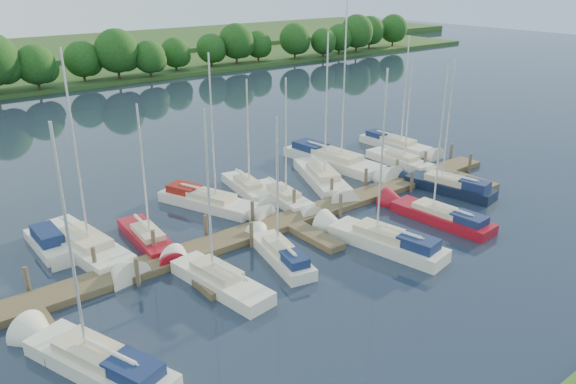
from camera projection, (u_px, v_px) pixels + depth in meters
ground at (376, 272)px, 30.69m from camera, size 260.00×260.00×0.00m
dock at (293, 225)px, 35.96m from camera, size 40.00×6.00×0.40m
mooring_pilings at (282, 213)px, 36.63m from camera, size 38.24×2.84×2.00m
far_shore at (16, 77)px, 85.41m from camera, size 180.00×30.00×0.60m
treeline at (44, 61)px, 74.94m from camera, size 146.37×10.20×8.18m
motorboat at (49, 245)px, 33.01m from camera, size 1.58×5.43×1.56m
sailboat_n_2 at (88, 249)px, 32.64m from camera, size 3.37×9.74×12.21m
sailboat_n_3 at (149, 240)px, 33.72m from camera, size 2.09×7.05×8.98m
sailboat_n_4 at (211, 203)px, 38.95m from camera, size 4.61×8.59×11.02m
sailboat_n_5 at (248, 189)px, 41.58m from camera, size 2.57×6.90×8.83m
sailboat_n_6 at (284, 199)px, 39.89m from camera, size 2.38×7.27×9.22m
sailboat_n_7 at (323, 181)px, 43.26m from camera, size 5.14×9.24×11.91m
sailboat_n_8 at (337, 162)px, 47.24m from camera, size 3.53×11.24×14.07m
sailboat_n_9 at (402, 162)px, 47.42m from camera, size 1.91×7.38×9.47m
sailboat_n_10 at (397, 145)px, 51.83m from camera, size 2.36×8.36×10.57m
sailboat_s_0 at (95, 363)px, 23.11m from camera, size 4.38×8.49×10.90m
sailboat_s_1 at (217, 281)px, 29.28m from camera, size 2.65×7.64×9.80m
sailboat_s_2 at (281, 255)px, 31.87m from camera, size 2.74×6.71×8.63m
sailboat_s_3 at (383, 242)px, 33.30m from camera, size 3.33×8.63×11.02m
sailboat_s_4 at (438, 216)px, 36.89m from camera, size 2.49×8.24×10.38m
sailboat_s_5 at (447, 187)px, 41.72m from camera, size 3.04×7.91×10.20m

